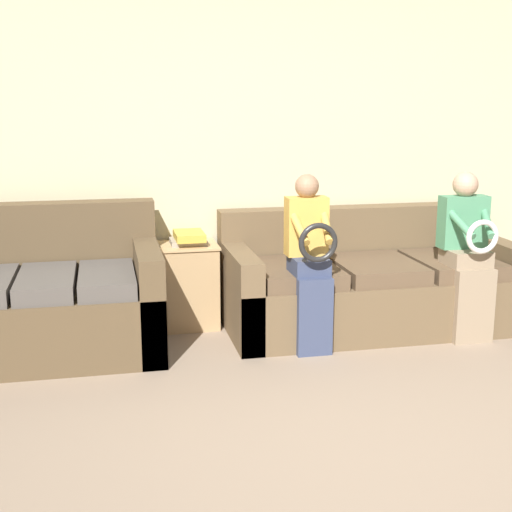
{
  "coord_description": "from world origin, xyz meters",
  "views": [
    {
      "loc": [
        -1.25,
        -2.51,
        1.66
      ],
      "look_at": [
        -0.35,
        1.66,
        0.71
      ],
      "focal_mm": 50.0,
      "sensor_mm": 36.0,
      "label": 1
    }
  ],
  "objects": [
    {
      "name": "ground_plane",
      "position": [
        0.0,
        0.0,
        0.0
      ],
      "size": [
        14.0,
        14.0,
        0.0
      ],
      "primitive_type": "plane",
      "color": "gray"
    },
    {
      "name": "wall_back",
      "position": [
        0.0,
        2.79,
        1.27
      ],
      "size": [
        6.63,
        0.06,
        2.55
      ],
      "color": "beige",
      "rests_on": "ground_plane"
    },
    {
      "name": "couch_main",
      "position": [
        0.63,
        2.28,
        0.3
      ],
      "size": [
        2.1,
        0.95,
        0.84
      ],
      "color": "brown",
      "rests_on": "ground_plane"
    },
    {
      "name": "couch_side",
      "position": [
        -1.62,
        2.21,
        0.33
      ],
      "size": [
        1.45,
        0.98,
        0.95
      ],
      "color": "brown",
      "rests_on": "ground_plane"
    },
    {
      "name": "child_left_seated",
      "position": [
        0.07,
        1.88,
        0.64
      ],
      "size": [
        0.28,
        0.37,
        1.17
      ],
      "color": "#384260",
      "rests_on": "ground_plane"
    },
    {
      "name": "child_right_seated",
      "position": [
        1.2,
        1.88,
        0.63
      ],
      "size": [
        0.34,
        0.38,
        1.16
      ],
      "color": "gray",
      "rests_on": "ground_plane"
    },
    {
      "name": "side_shelf",
      "position": [
        -0.66,
        2.54,
        0.32
      ],
      "size": [
        0.43,
        0.4,
        0.62
      ],
      "color": "tan",
      "rests_on": "ground_plane"
    },
    {
      "name": "book_stack",
      "position": [
        -0.65,
        2.54,
        0.66
      ],
      "size": [
        0.25,
        0.31,
        0.09
      ],
      "color": "gray",
      "rests_on": "side_shelf"
    }
  ]
}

